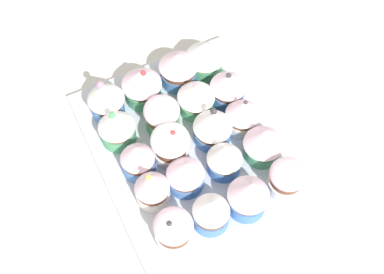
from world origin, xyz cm
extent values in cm
cube|color=beige|center=(0.00, 0.00, -1.50)|extent=(180.00, 180.00, 3.00)
cube|color=silver|center=(0.00, 0.00, 0.60)|extent=(36.28, 30.08, 1.20)
cylinder|color=#477AC6|center=(-11.79, -9.65, 2.56)|extent=(5.38, 5.38, 2.71)
cylinder|color=brown|center=(-11.79, -9.65, 4.68)|extent=(4.90, 4.90, 1.53)
cone|color=white|center=(-11.79, -9.65, 7.32)|extent=(5.99, 5.99, 3.75)
sphere|color=pink|center=(-12.18, -9.89, 9.02)|extent=(1.18, 1.18, 1.18)
cylinder|color=#4C9E6B|center=(-6.49, -10.04, 2.58)|extent=(5.60, 5.60, 2.76)
cylinder|color=brown|center=(-6.49, -10.04, 4.48)|extent=(5.15, 5.15, 1.05)
cone|color=white|center=(-6.49, -10.04, 6.84)|extent=(5.90, 5.90, 3.67)
sphere|color=#4CB266|center=(-6.49, -10.26, 8.52)|extent=(1.06, 1.06, 1.06)
cylinder|color=#477AC6|center=(-0.46, -9.26, 2.53)|extent=(5.28, 5.28, 2.65)
cylinder|color=brown|center=(-0.46, -9.26, 4.36)|extent=(5.02, 5.02, 1.02)
cone|color=silver|center=(-0.46, -9.26, 6.57)|extent=(5.32, 5.32, 3.40)
cylinder|color=white|center=(5.47, -9.27, 2.49)|extent=(5.25, 5.25, 2.58)
cylinder|color=brown|center=(5.47, -9.27, 4.37)|extent=(4.98, 4.98, 1.18)
cone|color=silver|center=(5.47, -9.27, 6.95)|extent=(5.25, 5.25, 3.98)
sphere|color=#EAD64C|center=(5.51, -9.55, 8.82)|extent=(0.81, 0.81, 0.81)
cylinder|color=white|center=(12.61, -9.10, 2.40)|extent=(5.64, 5.64, 2.40)
cylinder|color=brown|center=(12.61, -9.10, 4.28)|extent=(5.13, 5.13, 1.36)
ellipsoid|color=silver|center=(12.61, -9.10, 6.00)|extent=(5.80, 5.80, 3.46)
sphere|color=#333338|center=(12.60, -9.64, 7.61)|extent=(0.82, 0.82, 0.82)
cylinder|color=#4C9E6B|center=(-12.08, -3.29, 2.55)|extent=(6.03, 6.03, 2.70)
cylinder|color=brown|center=(-12.08, -3.29, 4.60)|extent=(5.35, 5.35, 1.40)
cone|color=silver|center=(-12.08, -3.29, 6.91)|extent=(6.62, 6.62, 3.23)
sphere|color=red|center=(-11.80, -2.84, 8.38)|extent=(0.96, 0.96, 0.96)
cylinder|color=#4C9E6B|center=(-5.51, -2.64, 2.39)|extent=(5.56, 5.56, 2.38)
cylinder|color=brown|center=(-5.51, -2.64, 4.21)|extent=(4.99, 4.99, 1.26)
ellipsoid|color=silver|center=(-5.51, -2.64, 5.87)|extent=(5.86, 5.86, 3.42)
cylinder|color=white|center=(-0.39, -3.71, 2.30)|extent=(5.74, 5.74, 2.21)
cylinder|color=brown|center=(-0.39, -3.71, 4.19)|extent=(5.10, 5.10, 1.56)
ellipsoid|color=white|center=(-0.39, -3.71, 6.13)|extent=(6.14, 6.14, 3.85)
sphere|color=red|center=(0.00, -3.19, 7.92)|extent=(0.86, 0.86, 0.86)
cylinder|color=#477AC6|center=(5.49, -3.83, 2.32)|extent=(5.67, 5.67, 2.24)
cylinder|color=brown|center=(5.49, -3.83, 4.08)|extent=(5.12, 5.12, 1.27)
cone|color=silver|center=(5.49, -3.83, 6.23)|extent=(5.79, 5.79, 3.03)
cylinder|color=#477AC6|center=(12.60, -3.11, 2.50)|extent=(5.52, 5.52, 2.61)
cylinder|color=brown|center=(12.60, -3.11, 4.44)|extent=(5.15, 5.15, 1.27)
cone|color=white|center=(12.60, -3.11, 6.59)|extent=(5.53, 5.53, 3.01)
cylinder|color=#477AC6|center=(-12.62, 3.62, 2.57)|extent=(6.15, 6.15, 2.74)
cylinder|color=brown|center=(-12.62, 3.62, 4.69)|extent=(5.81, 5.81, 1.49)
cone|color=silver|center=(-12.62, 3.62, 6.94)|extent=(6.51, 6.51, 3.02)
cylinder|color=#4C9E6B|center=(-6.16, 3.77, 2.43)|extent=(5.77, 5.77, 2.45)
cylinder|color=brown|center=(-6.16, 3.77, 4.24)|extent=(5.19, 5.19, 1.17)
cone|color=white|center=(-6.16, 3.77, 6.28)|extent=(6.21, 6.21, 2.92)
sphere|color=pink|center=(-6.53, 3.76, 7.65)|extent=(0.62, 0.62, 0.62)
cylinder|color=#477AC6|center=(-0.37, 3.64, 2.39)|extent=(6.10, 6.10, 2.38)
cylinder|color=brown|center=(-0.37, 3.64, 4.16)|extent=(5.73, 5.73, 1.17)
cone|color=white|center=(-0.37, 3.64, 6.55)|extent=(6.26, 6.26, 3.61)
sphere|color=#333338|center=(-0.59, 3.97, 8.20)|extent=(1.05, 1.05, 1.05)
cylinder|color=#477AC6|center=(5.80, 2.70, 2.44)|extent=(5.29, 5.29, 2.48)
cylinder|color=brown|center=(5.80, 2.70, 4.19)|extent=(4.90, 4.90, 1.01)
cone|color=white|center=(5.80, 2.70, 6.59)|extent=(5.53, 5.53, 3.80)
cylinder|color=#477AC6|center=(12.97, 2.79, 2.58)|extent=(5.81, 5.81, 2.76)
cylinder|color=brown|center=(12.97, 2.79, 4.75)|extent=(5.25, 5.25, 1.60)
cone|color=silver|center=(12.97, 2.79, 7.42)|extent=(6.28, 6.28, 3.74)
cylinder|color=#4C9E6B|center=(-12.70, 8.65, 2.54)|extent=(6.03, 6.03, 2.69)
cylinder|color=brown|center=(-12.70, 8.65, 4.41)|extent=(5.42, 5.42, 1.06)
cone|color=white|center=(-12.70, 8.65, 6.69)|extent=(6.73, 6.73, 3.50)
cylinder|color=#477AC6|center=(-5.51, 9.31, 2.47)|extent=(5.58, 5.58, 2.54)
cylinder|color=brown|center=(-5.51, 9.31, 4.44)|extent=(5.12, 5.12, 1.40)
cone|color=silver|center=(-5.51, 9.31, 6.54)|extent=(6.01, 6.01, 2.80)
sphere|color=#333338|center=(-5.71, 9.34, 7.81)|extent=(0.89, 0.89, 0.89)
cylinder|color=white|center=(-0.36, 9.04, 2.30)|extent=(5.55, 5.55, 2.20)
cylinder|color=brown|center=(-0.36, 9.04, 4.04)|extent=(4.90, 4.90, 1.27)
cone|color=silver|center=(-0.36, 9.04, 6.32)|extent=(5.64, 5.64, 3.30)
sphere|color=#333338|center=(-0.10, 9.25, 7.87)|extent=(0.67, 0.67, 0.67)
cylinder|color=#4C9E6B|center=(6.12, 9.33, 2.38)|extent=(5.75, 5.75, 2.36)
cylinder|color=brown|center=(6.12, 9.33, 4.11)|extent=(5.21, 5.21, 1.08)
cone|color=silver|center=(6.12, 9.33, 6.63)|extent=(6.34, 6.34, 3.97)
cylinder|color=white|center=(12.78, 9.54, 2.55)|extent=(5.50, 5.50, 2.70)
cylinder|color=brown|center=(12.78, 9.54, 4.44)|extent=(4.94, 4.94, 1.10)
ellipsoid|color=silver|center=(12.78, 9.54, 5.92)|extent=(5.59, 5.59, 3.10)
camera|label=1|loc=(36.76, -18.04, 77.08)|focal=49.88mm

